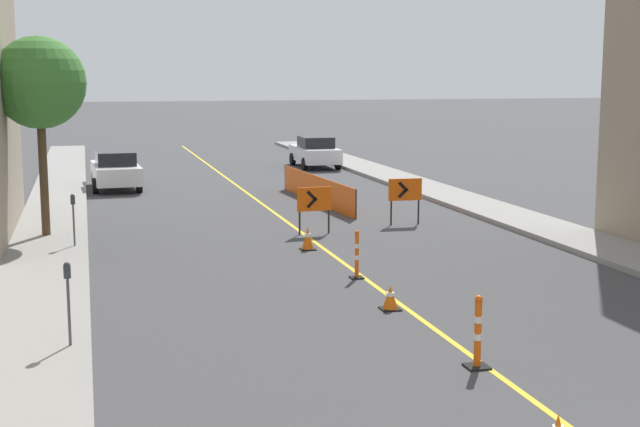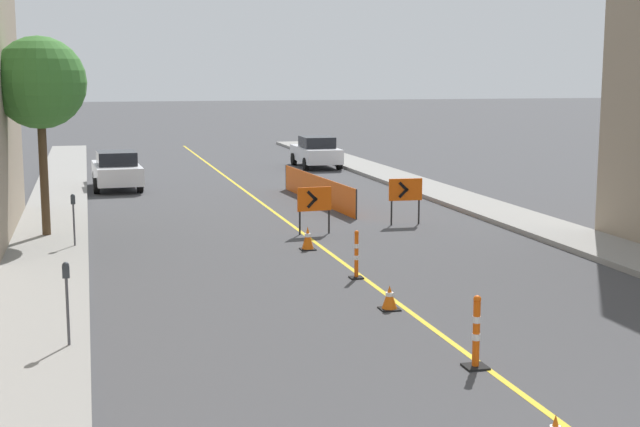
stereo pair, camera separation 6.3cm
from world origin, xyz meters
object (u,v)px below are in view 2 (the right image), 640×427
object	(u,v)px
traffic_cone_third	(308,238)
delineator_post_front	(476,337)
delineator_post_rear	(356,258)
parked_car_curb_near	(117,170)
arrow_barricade_primary	(314,201)
arrow_barricade_secondary	(405,192)
parking_meter_far_curb	(73,209)
parked_car_curb_mid	(316,152)
parking_meter_near_curb	(67,287)
traffic_cone_second	(389,298)
street_tree_left_near	(39,84)

from	to	relation	value
traffic_cone_third	delineator_post_front	xyz separation A→B (m)	(0.29, -10.27, 0.21)
delineator_post_rear	parked_car_curb_near	size ratio (longest dim) A/B	0.26
delineator_post_front	arrow_barricade_primary	size ratio (longest dim) A/B	0.86
delineator_post_rear	parked_car_curb_near	world-z (taller)	parked_car_curb_near
arrow_barricade_secondary	parking_meter_far_curb	bearing A→B (deg)	-166.87
parked_car_curb_mid	parking_meter_near_curb	world-z (taller)	parking_meter_near_curb
traffic_cone_third	parking_meter_near_curb	world-z (taller)	parking_meter_near_curb
parked_car_curb_mid	parking_meter_far_curb	xyz separation A→B (m)	(-11.72, -19.35, 0.35)
parked_car_curb_mid	traffic_cone_third	bearing A→B (deg)	-104.24
traffic_cone_second	street_tree_left_near	size ratio (longest dim) A/B	0.09
delineator_post_front	arrow_barricade_secondary	world-z (taller)	arrow_barricade_secondary
traffic_cone_second	traffic_cone_third	xyz separation A→B (m)	(-0.12, 6.48, 0.07)
parked_car_curb_near	parked_car_curb_mid	distance (m)	11.93
parking_meter_near_curb	delineator_post_front	bearing A→B (deg)	-20.75
traffic_cone_second	arrow_barricade_primary	size ratio (longest dim) A/B	0.36
traffic_cone_third	arrow_barricade_secondary	bearing A→B (deg)	38.66
delineator_post_front	parked_car_curb_mid	size ratio (longest dim) A/B	0.28
delineator_post_front	delineator_post_rear	xyz separation A→B (m)	(-0.01, 6.65, -0.04)
parked_car_curb_near	parking_meter_far_curb	bearing A→B (deg)	-99.44
delineator_post_rear	delineator_post_front	bearing A→B (deg)	-89.90
traffic_cone_third	parking_meter_far_curb	world-z (taller)	parking_meter_far_curb
parking_meter_far_curb	arrow_barricade_primary	bearing A→B (deg)	7.27
parked_car_curb_near	arrow_barricade_primary	bearing A→B (deg)	-68.88
parking_meter_near_curb	parked_car_curb_mid	bearing A→B (deg)	67.71
delineator_post_rear	traffic_cone_second	bearing A→B (deg)	-93.31
traffic_cone_third	parked_car_curb_mid	distance (m)	21.50
arrow_barricade_secondary	parking_meter_near_curb	size ratio (longest dim) A/B	1.01
parking_meter_near_curb	parking_meter_far_curb	bearing A→B (deg)	90.00
parked_car_curb_near	parking_meter_near_curb	bearing A→B (deg)	-96.62
delineator_post_rear	parking_meter_far_curb	xyz separation A→B (m)	(-6.44, 5.03, 0.66)
arrow_barricade_primary	arrow_barricade_secondary	size ratio (longest dim) A/B	0.96
traffic_cone_third	parked_car_curb_mid	world-z (taller)	parked_car_curb_mid
delineator_post_front	parking_meter_near_curb	distance (m)	6.92
traffic_cone_third	arrow_barricade_primary	xyz separation A→B (m)	(0.77, 2.29, 0.68)
arrow_barricade_primary	parked_car_curb_mid	distance (m)	19.08
arrow_barricade_primary	street_tree_left_near	size ratio (longest dim) A/B	0.25
arrow_barricade_primary	street_tree_left_near	xyz separation A→B (m)	(-7.73, 1.02, 3.48)
parking_meter_near_curb	traffic_cone_second	bearing A→B (deg)	12.16
delineator_post_rear	parked_car_curb_mid	world-z (taller)	parked_car_curb_mid
arrow_barricade_primary	street_tree_left_near	world-z (taller)	street_tree_left_near
parked_car_curb_near	arrow_barricade_secondary	bearing A→B (deg)	-55.44
parking_meter_far_curb	street_tree_left_near	xyz separation A→B (m)	(-0.80, 1.90, 3.33)
parking_meter_near_curb	street_tree_left_near	size ratio (longest dim) A/B	0.26
traffic_cone_third	delineator_post_rear	bearing A→B (deg)	-85.54
traffic_cone_second	parked_car_curb_near	xyz separation A→B (m)	(-4.70, 20.96, 0.55)
traffic_cone_second	parking_meter_near_curb	size ratio (longest dim) A/B	0.35
traffic_cone_second	parked_car_curb_mid	size ratio (longest dim) A/B	0.12
delineator_post_front	arrow_barricade_secondary	distance (m)	13.96
parking_meter_near_curb	arrow_barricade_secondary	bearing A→B (deg)	47.38
traffic_cone_third	traffic_cone_second	bearing A→B (deg)	-88.96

